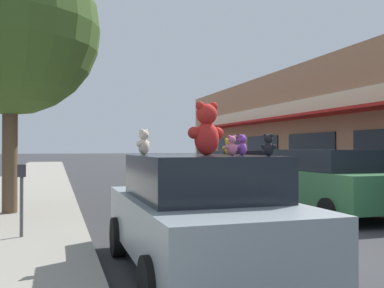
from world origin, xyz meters
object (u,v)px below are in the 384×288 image
(plush_art_car, at_px, (200,212))
(parked_car_far_right, at_px, (232,170))
(teddy_bear_pink, at_px, (232,146))
(teddy_bear_giant, at_px, (206,129))
(parked_car_far_center, at_px, (328,180))
(parking_meter, at_px, (22,191))
(teddy_bear_cream, at_px, (144,142))
(teddy_bear_yellow, at_px, (228,147))
(street_tree, at_px, (10,27))
(teddy_bear_black, at_px, (268,145))
(teddy_bear_purple, at_px, (242,145))

(plush_art_car, bearing_deg, parked_car_far_right, 64.87)
(teddy_bear_pink, bearing_deg, teddy_bear_giant, -32.98)
(plush_art_car, distance_m, parked_car_far_center, 6.18)
(plush_art_car, distance_m, parked_car_far_right, 11.31)
(parked_car_far_center, distance_m, parking_meter, 7.37)
(parking_meter, bearing_deg, teddy_bear_cream, -44.00)
(plush_art_car, relative_size, teddy_bear_yellow, 16.00)
(teddy_bear_pink, bearing_deg, teddy_bear_cream, -42.85)
(teddy_bear_giant, xyz_separation_m, parking_meter, (-2.55, 2.53, -1.00))
(parking_meter, bearing_deg, teddy_bear_giant, -44.74)
(teddy_bear_pink, xyz_separation_m, parked_car_far_center, (4.40, 4.07, -0.86))
(parked_car_far_center, relative_size, street_tree, 0.68)
(teddy_bear_cream, bearing_deg, plush_art_car, 86.38)
(teddy_bear_pink, distance_m, parking_meter, 4.02)
(plush_art_car, xyz_separation_m, teddy_bear_black, (0.65, -0.73, 0.91))
(teddy_bear_purple, height_order, teddy_bear_yellow, teddy_bear_purple)
(teddy_bear_cream, xyz_separation_m, street_tree, (-2.32, 4.85, 2.84))
(teddy_bear_pink, distance_m, street_tree, 7.29)
(teddy_bear_giant, height_order, teddy_bear_pink, teddy_bear_giant)
(teddy_bear_purple, bearing_deg, parking_meter, -78.06)
(teddy_bear_yellow, distance_m, parked_car_far_center, 5.50)
(teddy_bear_yellow, bearing_deg, plush_art_car, 34.10)
(parking_meter, bearing_deg, street_tree, 99.06)
(teddy_bear_pink, distance_m, teddy_bear_purple, 0.18)
(teddy_bear_pink, distance_m, teddy_bear_cream, 1.40)
(teddy_bear_black, bearing_deg, parking_meter, 7.64)
(parked_car_far_center, bearing_deg, teddy_bear_purple, -136.50)
(teddy_bear_giant, relative_size, teddy_bear_black, 2.62)
(plush_art_car, height_order, parked_car_far_right, plush_art_car)
(teddy_bear_yellow, bearing_deg, teddy_bear_purple, 84.49)
(plush_art_car, relative_size, street_tree, 0.60)
(parked_car_far_center, bearing_deg, street_tree, 167.32)
(teddy_bear_black, distance_m, parking_meter, 4.58)
(teddy_bear_yellow, bearing_deg, teddy_bear_cream, -18.63)
(teddy_bear_pink, relative_size, teddy_bear_cream, 0.72)
(teddy_bear_giant, xyz_separation_m, parked_car_far_center, (4.69, 3.87, -1.08))
(teddy_bear_purple, bearing_deg, parked_car_far_center, -173.13)
(plush_art_car, relative_size, teddy_bear_purple, 13.83)
(parked_car_far_right, relative_size, parking_meter, 3.36)
(teddy_bear_pink, relative_size, teddy_bear_yellow, 1.11)
(teddy_bear_pink, relative_size, teddy_bear_purple, 0.96)
(teddy_bear_yellow, height_order, parking_meter, teddy_bear_yellow)
(teddy_bear_giant, xyz_separation_m, teddy_bear_pink, (0.30, -0.19, -0.22))
(teddy_bear_pink, bearing_deg, parking_meter, -43.34)
(teddy_bear_purple, bearing_deg, street_tree, -95.21)
(teddy_bear_black, bearing_deg, plush_art_car, 6.04)
(teddy_bear_pink, height_order, parking_meter, teddy_bear_pink)
(teddy_bear_pink, bearing_deg, teddy_bear_yellow, -107.57)
(teddy_bear_giant, xyz_separation_m, teddy_bear_cream, (-0.72, 0.76, -0.17))
(teddy_bear_yellow, relative_size, street_tree, 0.04)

